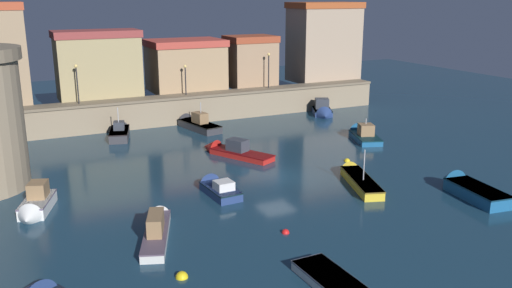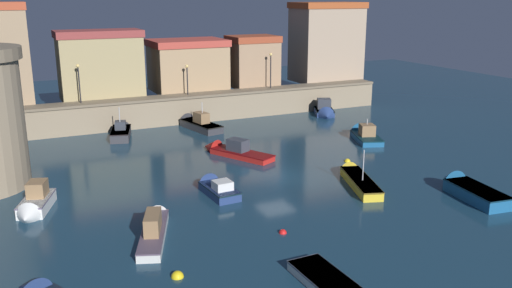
# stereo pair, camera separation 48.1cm
# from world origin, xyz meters

# --- Properties ---
(ground_plane) EXTENTS (110.79, 110.79, 0.00)m
(ground_plane) POSITION_xyz_m (0.00, 0.00, 0.00)
(ground_plane) COLOR #19384C
(quay_wall) EXTENTS (44.59, 2.41, 2.84)m
(quay_wall) POSITION_xyz_m (0.00, 19.52, 1.44)
(quay_wall) COLOR gray
(quay_wall) RESTS_ON ground
(old_town_backdrop) EXTENTS (42.29, 5.88, 9.51)m
(old_town_backdrop) POSITION_xyz_m (3.10, 22.85, 6.42)
(old_town_backdrop) COLOR #9F8262
(old_town_backdrop) RESTS_ON ground
(quay_lamp_0) EXTENTS (0.32, 0.32, 3.68)m
(quay_lamp_0) POSITION_xyz_m (-10.70, 19.52, 5.27)
(quay_lamp_0) COLOR black
(quay_lamp_0) RESTS_ON quay_wall
(quay_lamp_1) EXTENTS (0.32, 0.32, 3.07)m
(quay_lamp_1) POSITION_xyz_m (-0.13, 19.52, 4.91)
(quay_lamp_1) COLOR black
(quay_lamp_1) RESTS_ON quay_wall
(quay_lamp_2) EXTENTS (0.32, 0.32, 3.82)m
(quay_lamp_2) POSITION_xyz_m (9.37, 19.52, 5.35)
(quay_lamp_2) COLOR black
(quay_lamp_2) RESTS_ON quay_wall
(moored_boat_0) EXTENTS (3.55, 7.14, 3.09)m
(moored_boat_0) POSITION_xyz_m (4.52, -3.55, 0.34)
(moored_boat_0) COLOR gold
(moored_boat_0) RESTS_ON ground
(moored_boat_1) EXTENTS (2.97, 5.54, 3.28)m
(moored_boat_1) POSITION_xyz_m (-7.68, 16.51, 0.50)
(moored_boat_1) COLOR #333338
(moored_boat_1) RESTS_ON ground
(moored_boat_2) EXTENTS (3.66, 5.87, 2.67)m
(moored_boat_2) POSITION_xyz_m (12.26, 6.26, 0.40)
(moored_boat_2) COLOR #195689
(moored_boat_2) RESTS_ON ground
(moored_boat_3) EXTENTS (3.57, 7.05, 1.82)m
(moored_boat_3) POSITION_xyz_m (-10.50, -5.72, 0.44)
(moored_boat_3) COLOR silver
(moored_boat_3) RESTS_ON ground
(moored_boat_4) EXTENTS (4.55, 6.88, 1.95)m
(moored_boat_4) POSITION_xyz_m (-0.84, 6.49, 0.38)
(moored_boat_4) COLOR red
(moored_boat_4) RESTS_ON ground
(moored_boat_5) EXTENTS (2.60, 5.96, 1.78)m
(moored_boat_5) POSITION_xyz_m (9.62, -8.75, 0.43)
(moored_boat_5) COLOR #195689
(moored_boat_5) RESTS_ON ground
(moored_boat_7) EXTENTS (3.64, 4.97, 2.29)m
(moored_boat_7) POSITION_xyz_m (14.23, 15.99, 0.48)
(moored_boat_7) COLOR navy
(moored_boat_7) RESTS_ON ground
(moored_boat_8) EXTENTS (3.06, 6.96, 3.25)m
(moored_boat_8) POSITION_xyz_m (-0.33, 16.66, 0.48)
(moored_boat_8) COLOR #333338
(moored_boat_8) RESTS_ON ground
(moored_boat_9) EXTENTS (1.79, 4.44, 1.61)m
(moored_boat_9) POSITION_xyz_m (-5.18, -1.23, 0.38)
(moored_boat_9) COLOR navy
(moored_boat_9) RESTS_ON ground
(moored_boat_11) EXTENTS (2.84, 4.59, 2.04)m
(moored_boat_11) POSITION_xyz_m (-16.32, 0.21, 0.54)
(moored_boat_11) COLOR white
(moored_boat_11) RESTS_ON ground
(mooring_buoy_0) EXTENTS (0.49, 0.49, 0.49)m
(mooring_buoy_0) POSITION_xyz_m (6.75, 0.78, 0.00)
(mooring_buoy_0) COLOR yellow
(mooring_buoy_0) RESTS_ON ground
(mooring_buoy_1) EXTENTS (0.60, 0.60, 0.60)m
(mooring_buoy_1) POSITION_xyz_m (-10.87, -11.01, 0.00)
(mooring_buoy_1) COLOR yellow
(mooring_buoy_1) RESTS_ON ground
(mooring_buoy_2) EXTENTS (0.44, 0.44, 0.44)m
(mooring_buoy_2) POSITION_xyz_m (-4.12, -8.81, 0.00)
(mooring_buoy_2) COLOR red
(mooring_buoy_2) RESTS_ON ground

